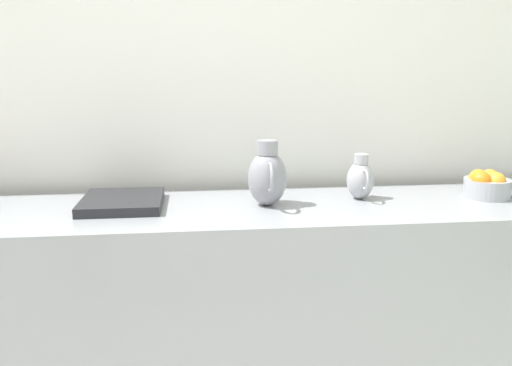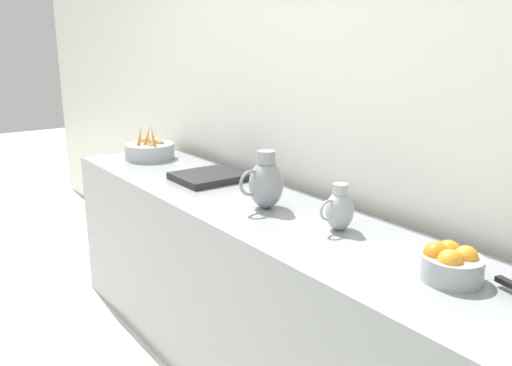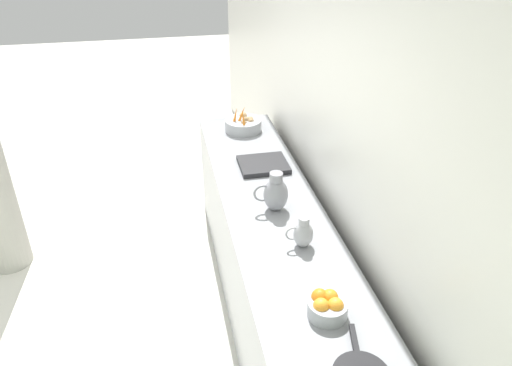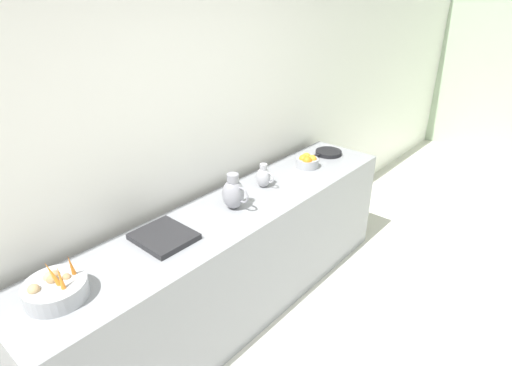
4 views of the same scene
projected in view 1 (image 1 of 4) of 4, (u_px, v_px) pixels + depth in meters
The scene contains 6 objects.
tile_wall_left at pixel (367, 47), 2.38m from camera, with size 0.10×9.15×3.00m, color white.
prep_counter at pixel (268, 312), 2.14m from camera, with size 0.60×3.02×0.89m, color gray.
orange_bowl at pixel (487, 185), 2.16m from camera, with size 0.18×0.18×0.12m.
metal_pitcher_tall at pixel (268, 176), 2.03m from camera, with size 0.21×0.15×0.25m.
metal_pitcher_short at pixel (361, 179), 2.14m from camera, with size 0.16×0.11×0.18m.
counter_sink_basin at pixel (123, 202), 2.03m from camera, with size 0.34×0.30×0.04m, color #232326.
Camera 1 is at (0.43, -0.00, 1.40)m, focal length 37.25 mm.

